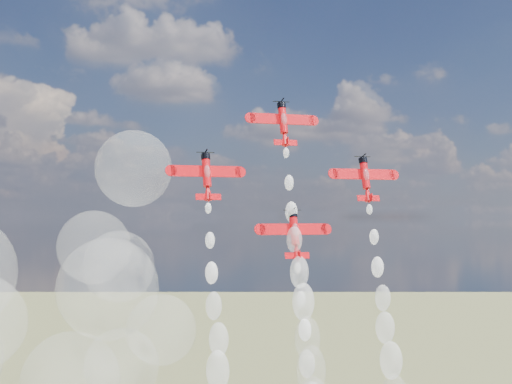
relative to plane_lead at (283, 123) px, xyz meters
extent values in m
cylinder|color=red|center=(0.00, 0.16, 0.51)|extent=(1.39, 2.80, 5.34)
cylinder|color=black|center=(0.00, 0.95, 3.17)|extent=(1.59, 1.80, 1.40)
cube|color=red|center=(0.00, 0.57, 0.69)|extent=(12.10, 0.77, 1.96)
cube|color=white|center=(-3.27, 0.69, 0.66)|extent=(4.76, 0.18, 0.53)
cube|color=white|center=(3.27, 0.69, 0.66)|extent=(4.76, 0.18, 0.53)
cube|color=red|center=(0.00, -1.26, -3.73)|extent=(4.37, 0.43, 1.08)
cube|color=red|center=(0.00, -2.03, -3.71)|extent=(0.14, 1.98, 1.72)
ellipsoid|color=silver|center=(0.00, -0.40, 0.57)|extent=(1.09, 1.63, 2.64)
cone|color=red|center=(0.00, -0.94, -3.00)|extent=(1.39, 2.07, 2.87)
cylinder|color=red|center=(-14.76, -2.79, -9.40)|extent=(1.39, 2.80, 5.34)
cylinder|color=black|center=(-14.76, -2.00, -6.74)|extent=(1.59, 1.80, 1.40)
cube|color=red|center=(-14.76, -2.37, -9.21)|extent=(12.10, 0.77, 1.96)
cube|color=white|center=(-18.04, -2.26, -9.25)|extent=(4.76, 0.18, 0.53)
cube|color=white|center=(-11.49, -2.26, -9.25)|extent=(4.76, 0.18, 0.53)
cube|color=red|center=(-14.76, -4.20, -13.64)|extent=(4.37, 0.43, 1.08)
cube|color=red|center=(-14.76, -4.97, -13.62)|extent=(0.14, 1.98, 1.72)
ellipsoid|color=silver|center=(-14.76, -3.34, -9.34)|extent=(1.09, 1.63, 2.64)
cone|color=red|center=(-14.76, -3.88, -12.90)|extent=(1.39, 2.07, 2.87)
cylinder|color=red|center=(14.76, -2.79, -9.40)|extent=(1.39, 2.80, 5.34)
cylinder|color=black|center=(14.76, -2.00, -6.74)|extent=(1.59, 1.80, 1.40)
cube|color=red|center=(14.76, -2.37, -9.21)|extent=(12.10, 0.77, 1.96)
cube|color=white|center=(11.49, -2.26, -9.25)|extent=(4.76, 0.18, 0.53)
cube|color=white|center=(18.04, -2.26, -9.25)|extent=(4.76, 0.18, 0.53)
cube|color=red|center=(14.76, -4.20, -13.64)|extent=(4.37, 0.43, 1.08)
cube|color=red|center=(14.76, -4.97, -13.62)|extent=(0.14, 1.98, 1.72)
ellipsoid|color=silver|center=(14.76, -3.34, -9.34)|extent=(1.09, 1.63, 2.64)
cone|color=red|center=(14.76, -3.88, -12.90)|extent=(1.39, 2.07, 2.87)
cylinder|color=red|center=(0.00, -5.73, -19.30)|extent=(1.39, 2.80, 5.34)
cylinder|color=black|center=(0.00, -4.94, -16.64)|extent=(1.59, 1.80, 1.40)
cube|color=red|center=(0.00, -5.31, -19.12)|extent=(12.10, 0.77, 1.96)
cube|color=white|center=(-3.27, -5.20, -19.15)|extent=(4.76, 0.18, 0.53)
cube|color=white|center=(3.27, -5.20, -19.15)|extent=(4.76, 0.18, 0.53)
cube|color=red|center=(0.00, -7.15, -23.54)|extent=(4.37, 0.43, 1.08)
cube|color=red|center=(0.00, -7.92, -23.52)|extent=(0.14, 1.98, 1.72)
ellipsoid|color=silver|center=(0.00, -6.28, -19.24)|extent=(1.09, 1.63, 2.64)
cone|color=red|center=(0.00, -6.82, -22.81)|extent=(1.39, 2.07, 2.87)
sphere|color=white|center=(-0.03, -1.66, -5.61)|extent=(1.05, 1.05, 1.05)
sphere|color=white|center=(0.00, -3.11, -11.00)|extent=(1.56, 1.56, 1.56)
sphere|color=white|center=(-0.08, -4.48, -16.14)|extent=(2.08, 2.08, 2.08)
sphere|color=white|center=(-0.24, -6.44, -20.89)|extent=(2.59, 2.59, 2.59)
sphere|color=white|center=(0.04, -8.05, -26.31)|extent=(3.10, 3.10, 3.10)
sphere|color=white|center=(0.38, -9.04, -31.16)|extent=(3.61, 3.61, 3.61)
sphere|color=white|center=(0.28, -11.15, -36.92)|extent=(4.12, 4.12, 4.12)
sphere|color=white|center=(0.38, -12.54, -41.78)|extent=(4.63, 4.63, 4.63)
sphere|color=white|center=(-14.87, -4.59, -15.53)|extent=(1.05, 1.05, 1.05)
sphere|color=white|center=(-14.94, -6.23, -20.85)|extent=(1.56, 1.56, 1.56)
sphere|color=white|center=(-14.98, -7.53, -26.11)|extent=(2.08, 2.08, 2.08)
sphere|color=white|center=(-14.95, -9.02, -31.27)|extent=(2.59, 2.59, 2.59)
sphere|color=white|center=(-14.55, -10.73, -36.36)|extent=(3.10, 3.10, 3.10)
sphere|color=white|center=(-15.16, -12.60, -40.86)|extent=(3.61, 3.61, 3.61)
sphere|color=white|center=(14.77, -4.55, -15.64)|extent=(1.05, 1.05, 1.05)
sphere|color=white|center=(14.79, -6.28, -20.54)|extent=(1.56, 1.56, 1.56)
sphere|color=white|center=(14.83, -7.46, -25.77)|extent=(2.08, 2.08, 2.08)
sphere|color=white|center=(14.94, -9.20, -30.97)|extent=(2.59, 2.59, 2.59)
sphere|color=white|center=(14.39, -11.07, -35.75)|extent=(3.10, 3.10, 3.10)
sphere|color=white|center=(14.75, -12.45, -41.01)|extent=(3.61, 3.61, 3.61)
sphere|color=white|center=(-0.04, -7.60, -25.59)|extent=(1.05, 1.05, 1.05)
sphere|color=white|center=(-0.01, -8.99, -30.75)|extent=(1.56, 1.56, 1.56)
sphere|color=white|center=(0.12, -10.44, -35.60)|extent=(2.08, 2.08, 2.08)
sphere|color=white|center=(-0.09, -11.87, -40.82)|extent=(2.59, 2.59, 2.59)
sphere|color=white|center=(-28.28, 7.97, -25.83)|extent=(12.83, 12.83, 12.83)
sphere|color=white|center=(-36.03, 15.71, -47.32)|extent=(18.26, 18.26, 18.26)
sphere|color=white|center=(-26.19, 4.36, -8.54)|extent=(13.49, 13.49, 13.49)
sphere|color=white|center=(-32.20, 13.77, -22.57)|extent=(13.55, 13.55, 13.55)
sphere|color=white|center=(-22.67, -4.52, -35.39)|extent=(11.54, 11.54, 11.54)
sphere|color=white|center=(-26.64, 17.17, -45.31)|extent=(14.28, 14.28, 14.28)
sphere|color=white|center=(-29.43, 15.50, -30.51)|extent=(19.24, 19.24, 19.24)
camera|label=1|loc=(-41.76, -120.80, -16.99)|focal=50.00mm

